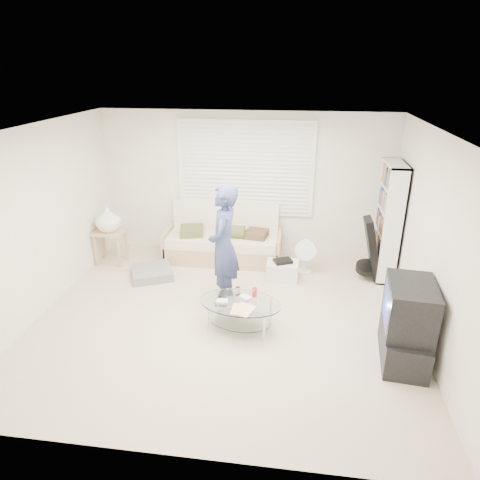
# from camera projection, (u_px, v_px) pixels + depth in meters

# --- Properties ---
(ground) EXTENTS (5.00, 5.00, 0.00)m
(ground) POSITION_uv_depth(u_px,v_px,m) (225.00, 317.00, 5.82)
(ground) COLOR tan
(ground) RESTS_ON ground
(room_shell) EXTENTS (5.02, 4.52, 2.51)m
(room_shell) POSITION_uv_depth(u_px,v_px,m) (229.00, 192.00, 5.64)
(room_shell) COLOR beige
(room_shell) RESTS_ON ground
(window_blinds) EXTENTS (2.32, 0.08, 1.62)m
(window_blinds) POSITION_uv_depth(u_px,v_px,m) (245.00, 169.00, 7.24)
(window_blinds) COLOR silver
(window_blinds) RESTS_ON ground
(futon_sofa) EXTENTS (2.00, 0.81, 0.98)m
(futon_sofa) POSITION_uv_depth(u_px,v_px,m) (224.00, 242.00, 7.45)
(futon_sofa) COLOR tan
(futon_sofa) RESTS_ON ground
(grey_floor_pillow) EXTENTS (0.82, 0.82, 0.14)m
(grey_floor_pillow) POSITION_uv_depth(u_px,v_px,m) (152.00, 272.00, 6.92)
(grey_floor_pillow) COLOR slate
(grey_floor_pillow) RESTS_ON ground
(side_table) EXTENTS (0.51, 0.41, 1.02)m
(side_table) POSITION_uv_depth(u_px,v_px,m) (108.00, 221.00, 7.15)
(side_table) COLOR tan
(side_table) RESTS_ON ground
(bookshelf) EXTENTS (0.29, 0.78, 1.84)m
(bookshelf) POSITION_uv_depth(u_px,v_px,m) (388.00, 221.00, 6.66)
(bookshelf) COLOR white
(bookshelf) RESTS_ON ground
(guitar_case) EXTENTS (0.39, 0.37, 1.00)m
(guitar_case) POSITION_uv_depth(u_px,v_px,m) (371.00, 253.00, 6.70)
(guitar_case) COLOR black
(guitar_case) RESTS_ON ground
(floor_fan) EXTENTS (0.36, 0.24, 0.58)m
(floor_fan) POSITION_uv_depth(u_px,v_px,m) (305.00, 253.00, 6.96)
(floor_fan) COLOR white
(floor_fan) RESTS_ON ground
(storage_bin) EXTENTS (0.50, 0.35, 0.34)m
(storage_bin) POSITION_uv_depth(u_px,v_px,m) (282.00, 270.00, 6.80)
(storage_bin) COLOR white
(storage_bin) RESTS_ON ground
(tv_unit) EXTENTS (0.57, 0.94, 0.98)m
(tv_unit) POSITION_uv_depth(u_px,v_px,m) (407.00, 324.00, 4.83)
(tv_unit) COLOR black
(tv_unit) RESTS_ON ground
(coffee_table) EXTENTS (1.14, 0.81, 0.52)m
(coffee_table) POSITION_uv_depth(u_px,v_px,m) (240.00, 307.00, 5.47)
(coffee_table) COLOR silver
(coffee_table) RESTS_ON ground
(standing_person) EXTENTS (0.44, 0.65, 1.74)m
(standing_person) POSITION_uv_depth(u_px,v_px,m) (224.00, 246.00, 5.88)
(standing_person) COLOR navy
(standing_person) RESTS_ON ground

